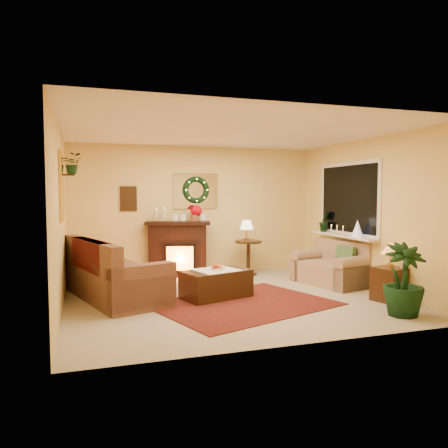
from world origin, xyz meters
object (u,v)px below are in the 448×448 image
object	(u,v)px
sofa	(116,271)
fireplace	(178,249)
loveseat	(330,261)
side_table_round	(248,259)
coffee_table	(216,285)
end_table_square	(390,284)

from	to	relation	value
sofa	fireplace	bearing A→B (deg)	31.04
sofa	fireplace	size ratio (longest dim) A/B	1.95
loveseat	side_table_round	xyz separation A→B (m)	(-1.08, 1.32, -0.09)
fireplace	side_table_round	size ratio (longest dim) A/B	1.62
fireplace	side_table_round	distance (m)	1.44
coffee_table	fireplace	bearing A→B (deg)	77.79
sofa	side_table_round	xyz separation A→B (m)	(2.70, 1.20, -0.11)
sofa	end_table_square	distance (m)	4.26
fireplace	sofa	bearing A→B (deg)	-116.78
loveseat	end_table_square	size ratio (longest dim) A/B	2.60
coffee_table	sofa	bearing A→B (deg)	143.70
side_table_round	sofa	bearing A→B (deg)	-156.01
side_table_round	coffee_table	bearing A→B (deg)	-125.12
fireplace	coffee_table	size ratio (longest dim) A/B	1.07
fireplace	coffee_table	xyz separation A→B (m)	(0.20, -1.97, -0.34)
loveseat	end_table_square	xyz separation A→B (m)	(0.20, -1.37, -0.15)
loveseat	side_table_round	bearing A→B (deg)	115.72
loveseat	side_table_round	size ratio (longest dim) A/B	1.93
fireplace	coffee_table	world-z (taller)	fireplace
end_table_square	loveseat	bearing A→B (deg)	98.31
fireplace	coffee_table	bearing A→B (deg)	-69.45
fireplace	loveseat	world-z (taller)	fireplace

